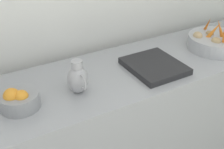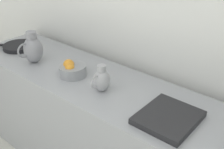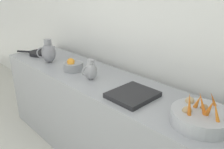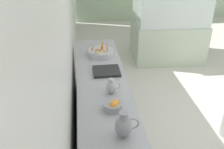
{
  "view_description": "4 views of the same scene",
  "coord_description": "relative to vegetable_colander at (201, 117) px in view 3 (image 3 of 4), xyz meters",
  "views": [
    {
      "loc": [
        -0.24,
        -0.72,
        1.77
      ],
      "look_at": [
        -1.35,
        -0.09,
        1.01
      ],
      "focal_mm": 47.54,
      "sensor_mm": 36.0,
      "label": 1
    },
    {
      "loc": [
        -0.29,
        0.84,
        1.87
      ],
      "look_at": [
        -1.43,
        -0.12,
        1.06
      ],
      "focal_mm": 45.33,
      "sensor_mm": 36.0,
      "label": 2
    },
    {
      "loc": [
        -0.25,
        1.29,
        1.69
      ],
      "look_at": [
        -1.42,
        0.08,
        1.03
      ],
      "focal_mm": 37.15,
      "sensor_mm": 36.0,
      "label": 3
    },
    {
      "loc": [
        -1.75,
        -2.64,
        2.46
      ],
      "look_at": [
        -1.44,
        -0.12,
        1.06
      ],
      "focal_mm": 41.37,
      "sensor_mm": 36.0,
      "label": 4
    }
  ],
  "objects": [
    {
      "name": "tile_wall_left",
      "position": [
        -0.46,
        -0.34,
        0.56
      ],
      "size": [
        0.1,
        9.62,
        3.0
      ],
      "primitive_type": "cube",
      "color": "white",
      "rests_on": "ground_plane"
    },
    {
      "name": "prep_counter",
      "position": [
        -0.05,
        -0.84,
        -0.49
      ],
      "size": [
        0.61,
        2.95,
        0.89
      ],
      "primitive_type": "cube",
      "color": "#9EA0A5",
      "rests_on": "ground_plane"
    },
    {
      "name": "vegetable_colander",
      "position": [
        0.0,
        0.0,
        0.0
      ],
      "size": [
        0.37,
        0.37,
        0.22
      ],
      "color": "#ADAFB5",
      "rests_on": "prep_counter"
    },
    {
      "name": "orange_bowl",
      "position": [
        0.01,
        -1.33,
        -0.0
      ],
      "size": [
        0.19,
        0.19,
        0.12
      ],
      "color": "gray",
      "rests_on": "prep_counter"
    },
    {
      "name": "metal_pitcher_tall",
      "position": [
        0.05,
        -1.72,
        0.06
      ],
      "size": [
        0.21,
        0.15,
        0.25
      ],
      "color": "gray",
      "rests_on": "prep_counter"
    },
    {
      "name": "metal_pitcher_short",
      "position": [
        0.03,
        -1.02,
        0.03
      ],
      "size": [
        0.16,
        0.11,
        0.18
      ],
      "color": "#A3A3A8",
      "rests_on": "prep_counter"
    },
    {
      "name": "counter_sink_basin",
      "position": [
        0.03,
        -0.53,
        -0.03
      ],
      "size": [
        0.34,
        0.3,
        0.04
      ],
      "primitive_type": "cube",
      "color": "#232326",
      "rests_on": "prep_counter"
    },
    {
      "name": "skillet_on_counter",
      "position": [
        -0.03,
        -2.06,
        -0.03
      ],
      "size": [
        0.33,
        0.4,
        0.03
      ],
      "color": "black",
      "rests_on": "prep_counter"
    }
  ]
}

